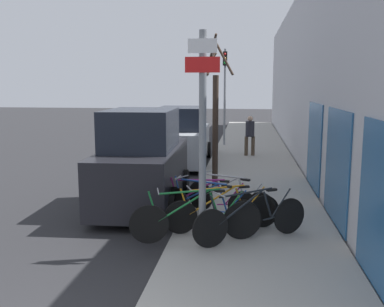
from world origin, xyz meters
The scene contains 15 objects.
ground_plane centered at (0.00, 11.20, 0.00)m, with size 80.00×80.00×0.00m, color #28282B.
sidewalk_curb centered at (2.60, 14.00, 0.07)m, with size 3.20×32.00×0.15m.
building_facade centered at (4.35, 13.91, 3.23)m, with size 0.23×32.00×6.50m.
signpost centered at (1.63, 3.97, 2.13)m, with size 0.58×0.15×3.74m.
bicycle_0 centered at (1.50, 4.15, 0.57)m, with size 2.36×0.72×0.99m.
bicycle_1 centered at (2.51, 4.33, 0.56)m, with size 2.05×1.32×0.96m.
bicycle_2 centered at (1.96, 4.81, 0.54)m, with size 2.22×0.89×0.90m.
bicycle_3 centered at (1.64, 5.09, 0.55)m, with size 2.11×1.27×0.93m.
bicycle_4 centered at (1.55, 5.54, 0.53)m, with size 2.19×0.44×0.88m.
bicycle_5 centered at (2.04, 5.71, 0.55)m, with size 1.94×1.24×0.93m.
parked_car_0 centered at (-0.14, 6.78, 1.09)m, with size 2.07×4.34×2.41m.
parked_car_1 centered at (-0.08, 12.67, 0.99)m, with size 2.18×4.78×2.17m.
pedestrian_near centered at (2.50, 14.05, 1.08)m, with size 0.42×0.36×1.61m.
street_tree centered at (1.50, 8.57, 2.05)m, with size 0.99×1.30×4.22m.
traffic_light centered at (1.31, 17.03, 3.03)m, with size 0.20×0.30×4.50m.
Camera 1 is at (2.39, -3.29, 2.98)m, focal length 40.00 mm.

